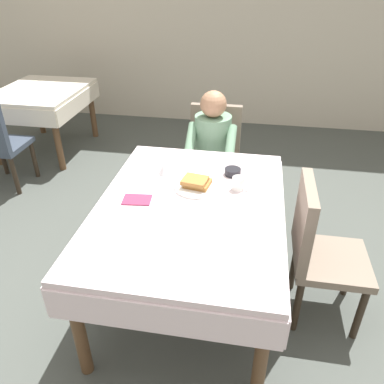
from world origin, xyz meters
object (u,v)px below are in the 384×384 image
at_px(dining_table_main, 190,216).
at_px(syrup_pitcher, 164,169).
at_px(chair_diner, 214,153).
at_px(knife_right_of_plate, 226,192).
at_px(diner_person, 212,145).
at_px(cup_coffee, 239,183).
at_px(background_table_far, 42,99).
at_px(spoon_near_edge, 191,215).
at_px(plate_breakfast, 196,187).
at_px(breakfast_stack, 196,182).
at_px(fork_left_of_plate, 166,187).
at_px(bowl_butter, 233,172).
at_px(chair_right_side, 317,246).

relative_size(dining_table_main, syrup_pitcher, 19.05).
relative_size(chair_diner, knife_right_of_plate, 4.65).
bearing_deg(dining_table_main, syrup_pitcher, 125.25).
distance_m(diner_person, knife_right_of_plate, 0.87).
height_order(cup_coffee, background_table_far, cup_coffee).
bearing_deg(diner_person, spoon_near_edge, 90.98).
xyz_separation_m(diner_person, syrup_pitcher, (-0.24, -0.68, 0.11)).
distance_m(dining_table_main, plate_breakfast, 0.21).
bearing_deg(breakfast_stack, plate_breakfast, -88.44).
height_order(dining_table_main, spoon_near_edge, spoon_near_edge).
relative_size(cup_coffee, fork_left_of_plate, 0.63).
bearing_deg(cup_coffee, background_table_far, 142.23).
bearing_deg(plate_breakfast, spoon_near_edge, -86.66).
xyz_separation_m(cup_coffee, knife_right_of_plate, (-0.08, -0.05, -0.04)).
xyz_separation_m(cup_coffee, syrup_pitcher, (-0.51, 0.12, -0.01)).
relative_size(dining_table_main, fork_left_of_plate, 8.47).
bearing_deg(spoon_near_edge, background_table_far, 124.28).
distance_m(dining_table_main, syrup_pitcher, 0.43).
relative_size(diner_person, knife_right_of_plate, 5.60).
relative_size(spoon_near_edge, background_table_far, 0.13).
distance_m(chair_diner, background_table_far, 2.26).
bearing_deg(spoon_near_edge, bowl_butter, 59.48).
height_order(chair_diner, fork_left_of_plate, chair_diner).
distance_m(plate_breakfast, spoon_near_edge, 0.31).
distance_m(breakfast_stack, syrup_pitcher, 0.29).
bearing_deg(chair_diner, bowl_butter, 105.79).
bearing_deg(breakfast_stack, bowl_butter, 44.84).
height_order(cup_coffee, knife_right_of_plate, cup_coffee).
height_order(dining_table_main, chair_right_side, chair_right_side).
bearing_deg(knife_right_of_plate, chair_diner, 10.44).
relative_size(breakfast_stack, spoon_near_edge, 1.27).
xyz_separation_m(bowl_butter, spoon_near_edge, (-0.20, -0.52, -0.02)).
distance_m(knife_right_of_plate, spoon_near_edge, 0.33).
relative_size(dining_table_main, background_table_far, 1.36).
relative_size(plate_breakfast, cup_coffee, 2.48).
distance_m(dining_table_main, background_table_far, 2.92).
bearing_deg(chair_diner, cup_coffee, 105.72).
xyz_separation_m(syrup_pitcher, knife_right_of_plate, (0.44, -0.17, -0.04)).
distance_m(diner_person, spoon_near_edge, 1.13).
xyz_separation_m(breakfast_stack, syrup_pitcher, (-0.25, 0.14, -0.01)).
distance_m(bowl_butter, fork_left_of_plate, 0.47).
relative_size(plate_breakfast, background_table_far, 0.25).
bearing_deg(breakfast_stack, fork_left_of_plate, -172.84).
distance_m(diner_person, breakfast_stack, 0.83).
height_order(plate_breakfast, knife_right_of_plate, plate_breakfast).
height_order(diner_person, knife_right_of_plate, diner_person).
distance_m(chair_diner, chair_right_side, 1.40).
distance_m(bowl_butter, spoon_near_edge, 0.56).
relative_size(diner_person, spoon_near_edge, 7.47).
bearing_deg(chair_right_side, cup_coffee, -114.03).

